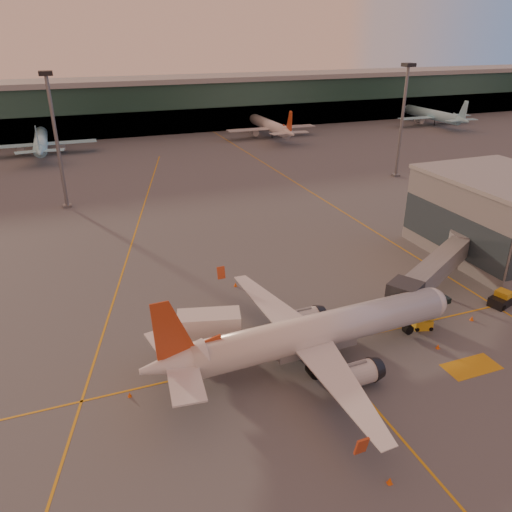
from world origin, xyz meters
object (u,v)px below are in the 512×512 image
object	(u,v)px
catering_truck	(210,332)
pushback_tug	(503,299)
main_airplane	(312,334)
gpu_cart	(423,324)

from	to	relation	value
catering_truck	pushback_tug	world-z (taller)	catering_truck
pushback_tug	main_airplane	bearing A→B (deg)	167.99
gpu_cart	pushback_tug	world-z (taller)	pushback_tug
pushback_tug	gpu_cart	bearing A→B (deg)	168.42
main_airplane	gpu_cart	distance (m)	15.52
catering_truck	main_airplane	bearing A→B (deg)	-12.89
catering_truck	pushback_tug	xyz separation A→B (m)	(38.11, -2.92, -2.14)
main_airplane	catering_truck	xyz separation A→B (m)	(-9.62, 4.98, -0.55)
catering_truck	gpu_cart	xyz separation A→B (m)	(24.84, -3.98, -2.32)
main_airplane	gpu_cart	world-z (taller)	main_airplane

